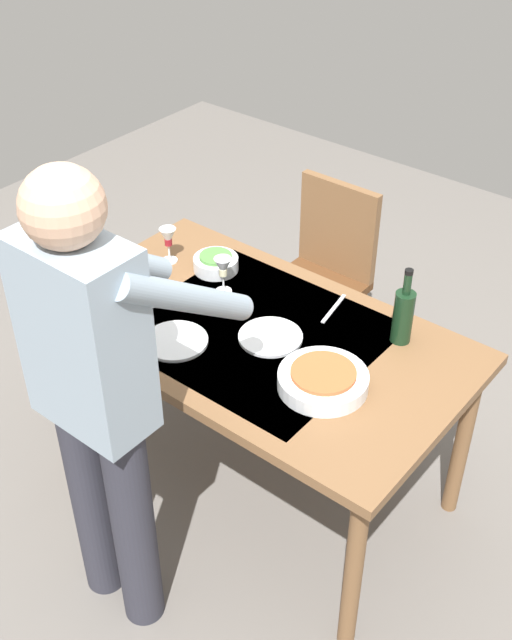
# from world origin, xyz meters

# --- Properties ---
(ground_plane) EXTENTS (6.00, 6.00, 0.00)m
(ground_plane) POSITION_xyz_m (0.00, 0.00, 0.00)
(ground_plane) COLOR #66605B
(dining_table) EXTENTS (1.53, 0.89, 0.78)m
(dining_table) POSITION_xyz_m (0.00, 0.00, 0.70)
(dining_table) COLOR brown
(dining_table) RESTS_ON ground_plane
(chair_near) EXTENTS (0.40, 0.40, 0.91)m
(chair_near) POSITION_xyz_m (0.26, -0.83, 0.53)
(chair_near) COLOR #523019
(chair_near) RESTS_ON ground_plane
(person_server) EXTENTS (0.42, 0.61, 1.69)m
(person_server) POSITION_xyz_m (0.02, 0.71, 0.96)
(person_server) COLOR #2D2D38
(person_server) RESTS_ON ground_plane
(wine_bottle) EXTENTS (0.07, 0.07, 0.30)m
(wine_bottle) POSITION_xyz_m (-0.43, -0.28, 0.89)
(wine_bottle) COLOR black
(wine_bottle) RESTS_ON dining_table
(wine_glass_left) EXTENTS (0.07, 0.07, 0.15)m
(wine_glass_left) POSITION_xyz_m (0.25, -0.12, 0.88)
(wine_glass_left) COLOR white
(wine_glass_left) RESTS_ON dining_table
(wine_glass_right) EXTENTS (0.07, 0.07, 0.15)m
(wine_glass_right) POSITION_xyz_m (0.57, -0.15, 0.88)
(wine_glass_right) COLOR white
(wine_glass_right) RESTS_ON dining_table
(water_cup_near_left) EXTENTS (0.07, 0.07, 0.10)m
(water_cup_near_left) POSITION_xyz_m (0.40, 0.30, 0.83)
(water_cup_near_left) COLOR silver
(water_cup_near_left) RESTS_ON dining_table
(water_cup_near_right) EXTENTS (0.08, 0.08, 0.11)m
(water_cup_near_right) POSITION_xyz_m (0.42, 0.11, 0.83)
(water_cup_near_right) COLOR silver
(water_cup_near_right) RESTS_ON dining_table
(serving_bowl_pasta) EXTENTS (0.30, 0.30, 0.07)m
(serving_bowl_pasta) POSITION_xyz_m (-0.36, 0.10, 0.81)
(serving_bowl_pasta) COLOR silver
(serving_bowl_pasta) RESTS_ON dining_table
(side_bowl_salad) EXTENTS (0.18, 0.18, 0.07)m
(side_bowl_salad) POSITION_xyz_m (0.38, -0.22, 0.81)
(side_bowl_salad) COLOR silver
(side_bowl_salad) RESTS_ON dining_table
(dinner_plate_near) EXTENTS (0.23, 0.23, 0.01)m
(dinner_plate_near) POSITION_xyz_m (-0.07, 0.00, 0.78)
(dinner_plate_near) COLOR silver
(dinner_plate_near) RESTS_ON dining_table
(dinner_plate_far) EXTENTS (0.23, 0.23, 0.01)m
(dinner_plate_far) POSITION_xyz_m (0.18, 0.23, 0.78)
(dinner_plate_far) COLOR silver
(dinner_plate_far) RESTS_ON dining_table
(table_knife) EXTENTS (0.05, 0.20, 0.00)m
(table_knife) POSITION_xyz_m (-0.14, -0.29, 0.78)
(table_knife) COLOR silver
(table_knife) RESTS_ON dining_table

